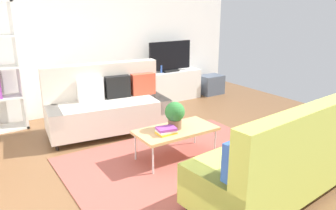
% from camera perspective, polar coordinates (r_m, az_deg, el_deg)
% --- Properties ---
extents(ground_plane, '(7.68, 7.68, 0.00)m').
position_cam_1_polar(ground_plane, '(4.51, 0.91, -9.53)').
color(ground_plane, brown).
extents(wall_far, '(6.40, 0.12, 2.90)m').
position_cam_1_polar(wall_far, '(6.57, -13.14, 11.70)').
color(wall_far, white).
rests_on(wall_far, ground_plane).
extents(area_rug, '(2.90, 2.20, 0.01)m').
position_cam_1_polar(area_rug, '(4.41, 2.32, -10.13)').
color(area_rug, '#9E4C42').
rests_on(area_rug, ground_plane).
extents(couch_beige, '(1.99, 1.07, 1.10)m').
position_cam_1_polar(couch_beige, '(5.42, -10.48, -0.02)').
color(couch_beige, beige).
rests_on(couch_beige, ground_plane).
extents(couch_green, '(1.97, 1.01, 1.10)m').
position_cam_1_polar(couch_green, '(3.64, 18.32, -9.53)').
color(couch_green, '#C1CC51').
rests_on(couch_green, ground_plane).
extents(coffee_table, '(1.10, 0.56, 0.42)m').
position_cam_1_polar(coffee_table, '(4.42, 1.40, -4.52)').
color(coffee_table, tan).
rests_on(coffee_table, ground_plane).
extents(tv_console, '(1.40, 0.44, 0.64)m').
position_cam_1_polar(tv_console, '(7.15, 0.26, 3.37)').
color(tv_console, silver).
rests_on(tv_console, ground_plane).
extents(tv, '(1.00, 0.20, 0.64)m').
position_cam_1_polar(tv, '(7.01, 0.36, 8.36)').
color(tv, black).
rests_on(tv, tv_console).
extents(storage_trunk, '(0.52, 0.40, 0.44)m').
position_cam_1_polar(storage_trunk, '(7.74, 7.49, 3.54)').
color(storage_trunk, '#4C5666').
rests_on(storage_trunk, ground_plane).
extents(potted_plant, '(0.27, 0.27, 0.37)m').
position_cam_1_polar(potted_plant, '(4.36, 1.19, -1.57)').
color(potted_plant, brown).
rests_on(potted_plant, coffee_table).
extents(table_book_0, '(0.24, 0.18, 0.03)m').
position_cam_1_polar(table_book_0, '(4.26, -0.30, -4.82)').
color(table_book_0, gold).
rests_on(table_book_0, coffee_table).
extents(table_book_1, '(0.25, 0.20, 0.03)m').
position_cam_1_polar(table_book_1, '(4.25, -0.30, -4.50)').
color(table_book_1, silver).
rests_on(table_book_1, table_book_0).
extents(table_book_2, '(0.27, 0.22, 0.03)m').
position_cam_1_polar(table_book_2, '(4.24, -0.30, -4.13)').
color(table_book_2, purple).
rests_on(table_book_2, table_book_1).
extents(vase_0, '(0.10, 0.10, 0.13)m').
position_cam_1_polar(vase_0, '(6.82, -4.07, 5.97)').
color(vase_0, silver).
rests_on(vase_0, tv_console).
extents(vase_1, '(0.12, 0.12, 0.13)m').
position_cam_1_polar(vase_1, '(6.89, -2.91, 6.11)').
color(vase_1, '#33B29E').
rests_on(vase_1, tv_console).
extents(bottle_0, '(0.04, 0.04, 0.16)m').
position_cam_1_polar(bottle_0, '(6.91, -1.20, 6.27)').
color(bottle_0, '#3359B2').
rests_on(bottle_0, tv_console).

